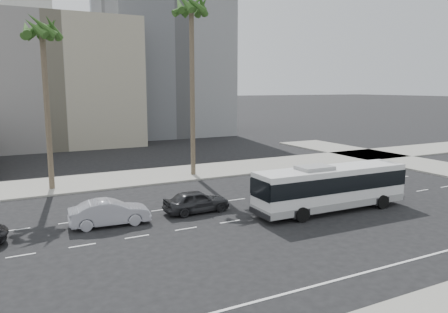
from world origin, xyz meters
TOP-DOWN VIEW (x-y plane):
  - ground at (0.00, 0.00)m, footprint 700.00×700.00m
  - sidewalk_north at (0.00, 15.50)m, footprint 120.00×7.00m
  - midrise_beige_west at (-12.00, 45.00)m, footprint 24.00×18.00m
  - midrise_gray_center at (8.00, 52.00)m, footprint 20.00×20.00m
  - civic_tower at (-2.00, 250.00)m, footprint 42.00×42.00m
  - highrise_right at (45.00, 230.00)m, footprint 26.00×26.00m
  - highrise_far at (70.00, 260.00)m, footprint 22.00×22.00m
  - city_bus at (1.33, -0.98)m, footprint 11.35×2.77m
  - car_a at (-7.02, 2.92)m, footprint 1.85×4.51m
  - car_b at (-12.87, 2.85)m, footprint 2.07×4.96m
  - palm_near at (-2.37, 14.19)m, footprint 4.99×4.99m
  - palm_mid at (-15.04, 14.21)m, footprint 4.50×4.50m

SIDE VIEW (x-z plane):
  - ground at x=0.00m, z-range 0.00..0.00m
  - sidewalk_north at x=0.00m, z-range 0.00..0.15m
  - car_a at x=-7.02m, z-range 0.00..1.53m
  - car_b at x=-12.87m, z-range 0.00..1.60m
  - city_bus at x=1.33m, z-range 0.08..3.33m
  - midrise_beige_west at x=-12.00m, z-range 0.00..18.00m
  - palm_mid at x=-15.04m, z-range 5.57..19.50m
  - midrise_gray_center at x=8.00m, z-range 0.00..26.00m
  - palm_near at x=-2.37m, z-range 6.82..23.61m
  - highrise_far at x=70.00m, z-range 0.00..60.00m
  - highrise_right at x=45.00m, z-range 0.00..70.00m
  - civic_tower at x=-2.00m, z-range -25.67..103.33m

